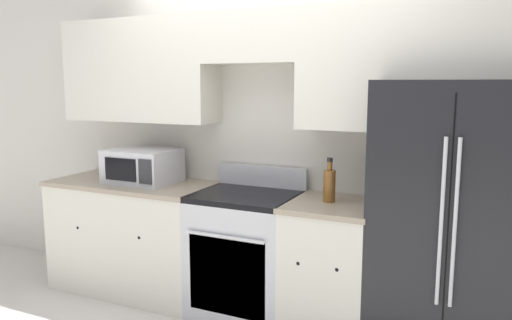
# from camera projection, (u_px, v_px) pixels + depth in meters

# --- Properties ---
(wall_back) EXTENTS (8.00, 0.39, 2.60)m
(wall_back) POSITION_uv_depth(u_px,v_px,m) (272.00, 109.00, 3.71)
(wall_back) COLOR beige
(wall_back) RESTS_ON ground_plane
(lower_cabinets_left) EXTENTS (1.36, 0.64, 0.91)m
(lower_cabinets_left) POSITION_uv_depth(u_px,v_px,m) (134.00, 236.00, 4.09)
(lower_cabinets_left) COLOR beige
(lower_cabinets_left) RESTS_ON ground_plane
(lower_cabinets_right) EXTENTS (0.58, 0.64, 0.91)m
(lower_cabinets_right) POSITION_uv_depth(u_px,v_px,m) (331.00, 267.00, 3.39)
(lower_cabinets_right) COLOR beige
(lower_cabinets_right) RESTS_ON ground_plane
(oven_range) EXTENTS (0.73, 0.65, 1.07)m
(oven_range) POSITION_uv_depth(u_px,v_px,m) (246.00, 253.00, 3.66)
(oven_range) COLOR #B7B7BC
(oven_range) RESTS_ON ground_plane
(refrigerator) EXTENTS (0.93, 0.76, 1.71)m
(refrigerator) POSITION_uv_depth(u_px,v_px,m) (452.00, 221.00, 3.06)
(refrigerator) COLOR black
(refrigerator) RESTS_ON ground_plane
(microwave) EXTENTS (0.53, 0.43, 0.27)m
(microwave) POSITION_uv_depth(u_px,v_px,m) (143.00, 166.00, 3.98)
(microwave) COLOR #B7B7BC
(microwave) RESTS_ON lower_cabinets_left
(bottle) EXTENTS (0.08, 0.08, 0.30)m
(bottle) POSITION_uv_depth(u_px,v_px,m) (329.00, 185.00, 3.32)
(bottle) COLOR brown
(bottle) RESTS_ON lower_cabinets_right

